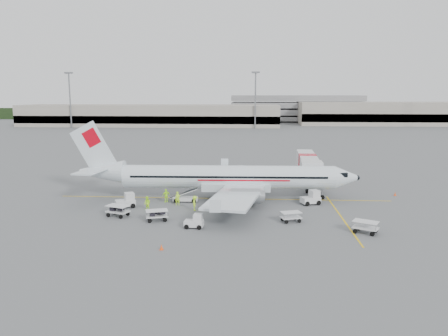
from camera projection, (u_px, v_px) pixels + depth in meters
The scene contains 26 objects.
ground at pixel (223, 199), 58.21m from camera, with size 360.00×360.00×0.00m, color #56595B.
stripe_lead at pixel (223, 199), 58.21m from camera, with size 44.00×0.20×0.01m, color yellow.
stripe_cross at pixel (341, 217), 49.46m from camera, with size 0.20×20.00×0.01m, color yellow.
terminal_west at pixel (150, 115), 187.84m from camera, with size 110.00×22.00×9.00m, color gray, non-canonical shape.
terminal_east at pixel (400, 113), 195.60m from camera, with size 90.00×26.00×10.00m, color gray, non-canonical shape.
parking_garage at pixel (296, 108), 212.84m from camera, with size 62.00×24.00×14.00m, color slate, non-canonical shape.
treeline at pixel (245, 114), 229.84m from camera, with size 300.00×3.00×6.00m, color black, non-canonical shape.
mast_west at pixel (70, 101), 176.82m from camera, with size 3.20×1.20×22.00m, color slate, non-canonical shape.
mast_center at pixel (255, 101), 172.11m from camera, with size 3.20×1.20×22.00m, color slate, non-canonical shape.
aircraft at pixel (229, 161), 57.21m from camera, with size 36.62×28.71×10.10m, color white, non-canonical shape.
jet_bridge at pixel (307, 169), 67.23m from camera, with size 3.30×17.58×4.62m, color silver, non-canonical shape.
belt_loader at pixel (185, 193), 56.35m from camera, with size 4.23×1.59×2.29m, color silver, non-canonical shape.
tug_fore at pixel (311, 197), 54.99m from camera, with size 2.34×1.34×1.81m, color silver, non-canonical shape.
tug_mid at pixel (194, 221), 45.40m from camera, with size 1.95×1.12×1.51m, color silver, non-canonical shape.
tug_aft at pixel (125, 200), 53.47m from camera, with size 2.34×1.34×1.81m, color silver, non-canonical shape.
cart_loaded_a at pixel (157, 215), 47.92m from camera, with size 2.37×1.40×1.24m, color silver, non-canonical shape.
cart_loaded_b at pixel (118, 211), 49.65m from camera, with size 2.50×1.48×1.31m, color silver, non-canonical shape.
cart_empty_a at pixel (291, 217), 47.57m from camera, with size 2.17×1.28×1.13m, color silver, non-canonical shape.
cart_empty_b at pixel (365, 227), 43.69m from camera, with size 2.41×1.43×1.26m, color silver, non-canonical shape.
cone_nose at pixel (395, 194), 59.83m from camera, with size 0.33×0.33×0.53m, color #FE4A0D.
cone_port at pixel (257, 180), 68.95m from camera, with size 0.36×0.36×0.58m, color #FE4A0D.
cone_stbd at pixel (161, 247), 39.11m from camera, with size 0.34×0.34×0.55m, color #FE4A0D.
crew_a at pixel (178, 198), 54.60m from camera, with size 0.64×0.42×1.74m, color #ACE822.
crew_b at pixel (147, 203), 52.32m from camera, with size 0.82×0.64×1.69m, color #ACE822.
crew_c at pixel (195, 203), 52.17m from camera, with size 1.15×0.66×1.78m, color #ACE822.
crew_d at pixel (166, 196), 56.07m from camera, with size 1.04×0.43×1.77m, color #ACE822.
Camera 1 is at (3.74, -56.56, 13.86)m, focal length 35.00 mm.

